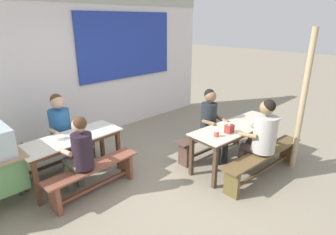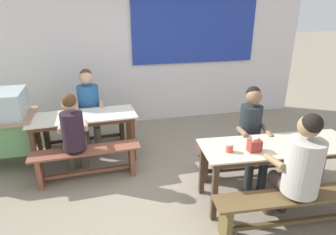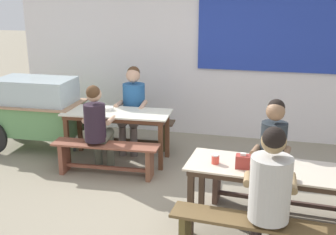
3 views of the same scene
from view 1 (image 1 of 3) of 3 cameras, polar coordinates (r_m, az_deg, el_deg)
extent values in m
plane|color=gray|center=(4.55, 1.11, -13.07)|extent=(40.00, 40.00, 0.00)
cube|color=white|center=(6.10, -17.05, 8.61)|extent=(6.72, 0.12, 2.76)
cube|color=#263DA4|center=(6.52, -8.45, 14.52)|extent=(2.49, 0.03, 1.45)
cube|color=silver|center=(4.52, -19.44, -3.99)|extent=(1.58, 0.69, 0.02)
cube|color=brown|center=(4.54, -19.38, -4.47)|extent=(1.49, 0.63, 0.06)
cube|color=brown|center=(5.19, -13.54, -5.16)|extent=(0.06, 0.06, 0.66)
cube|color=brown|center=(4.82, -10.24, -6.89)|extent=(0.06, 0.06, 0.66)
cube|color=brown|center=(4.67, -27.88, -9.98)|extent=(0.06, 0.06, 0.66)
cube|color=brown|center=(4.26, -25.52, -12.49)|extent=(0.06, 0.06, 0.66)
cube|color=beige|center=(4.86, 14.18, -1.74)|extent=(1.88, 0.74, 0.02)
cube|color=#453325|center=(4.88, 14.14, -2.17)|extent=(1.79, 0.68, 0.06)
cube|color=#453325|center=(5.79, 16.77, -2.76)|extent=(0.06, 0.06, 0.67)
cube|color=#453325|center=(5.57, 21.04, -4.20)|extent=(0.06, 0.06, 0.67)
cube|color=#453325|center=(4.58, 4.91, -8.12)|extent=(0.06, 0.06, 0.67)
cube|color=#453325|center=(4.29, 9.71, -10.41)|extent=(0.06, 0.06, 0.67)
cube|color=#483625|center=(5.10, -22.07, -5.22)|extent=(1.49, 0.38, 0.02)
cube|color=#413B1F|center=(5.44, -15.94, -5.52)|extent=(0.07, 0.26, 0.43)
cube|color=#473621|center=(5.01, -28.13, -9.54)|extent=(0.07, 0.26, 0.43)
cube|color=#483625|center=(5.24, -21.61, -8.54)|extent=(1.20, 0.11, 0.04)
cube|color=brown|center=(4.20, -15.30, -9.84)|extent=(1.47, 0.38, 0.03)
cube|color=brown|center=(4.61, -8.62, -9.76)|extent=(0.07, 0.26, 0.43)
cube|color=brown|center=(4.10, -22.40, -15.32)|extent=(0.07, 0.26, 0.43)
cube|color=brown|center=(4.37, -14.90, -13.65)|extent=(1.17, 0.11, 0.04)
cube|color=#4C372F|center=(5.28, 9.06, -3.06)|extent=(1.71, 0.37, 0.02)
cube|color=#523632|center=(5.90, 13.59, -3.27)|extent=(0.07, 0.23, 0.43)
cube|color=brown|center=(4.89, 3.27, -7.68)|extent=(0.07, 0.23, 0.43)
cube|color=#4C372F|center=(5.42, 8.88, -6.32)|extent=(1.41, 0.14, 0.04)
cube|color=brown|center=(4.71, 19.34, -6.96)|extent=(1.88, 0.41, 0.03)
cube|color=brown|center=(5.47, 23.52, -6.36)|extent=(0.08, 0.25, 0.42)
cube|color=brown|center=(4.21, 13.09, -13.20)|extent=(0.08, 0.25, 0.42)
cube|color=brown|center=(4.86, 18.90, -10.46)|extent=(1.59, 0.15, 0.04)
cylinder|color=#333333|center=(4.71, -28.43, -12.55)|extent=(0.05, 0.05, 0.27)
cylinder|color=#3F3F3F|center=(4.54, -26.60, -6.19)|extent=(0.05, 0.74, 0.04)
cylinder|color=#413431|center=(4.95, 15.96, -7.99)|extent=(0.11, 0.11, 0.45)
cylinder|color=#413431|center=(4.81, 14.89, -8.75)|extent=(0.11, 0.11, 0.45)
cylinder|color=#413431|center=(4.77, 17.88, -5.59)|extent=(0.14, 0.34, 0.13)
cylinder|color=#413431|center=(4.62, 16.84, -6.31)|extent=(0.14, 0.34, 0.13)
cylinder|color=#B5B2AC|center=(4.53, 19.44, -3.29)|extent=(0.36, 0.36, 0.58)
sphere|color=olive|center=(4.39, 19.83, 1.91)|extent=(0.21, 0.21, 0.21)
sphere|color=black|center=(4.37, 20.24, 2.29)|extent=(0.20, 0.20, 0.20)
cylinder|color=olive|center=(4.77, 18.56, -2.16)|extent=(0.08, 0.31, 0.10)
cylinder|color=olive|center=(4.44, 16.20, -3.56)|extent=(0.08, 0.31, 0.10)
cylinder|color=#5E6251|center=(4.54, -17.89, -10.86)|extent=(0.11, 0.11, 0.45)
cylinder|color=#5E6251|center=(4.47, -19.89, -11.63)|extent=(0.11, 0.11, 0.45)
cylinder|color=#5E6251|center=(4.28, -17.12, -8.49)|extent=(0.16, 0.38, 0.13)
cylinder|color=#5E6251|center=(4.21, -19.20, -9.27)|extent=(0.16, 0.38, 0.13)
cylinder|color=#291D29|center=(4.01, -17.28, -6.65)|extent=(0.29, 0.29, 0.50)
sphere|color=tan|center=(3.88, -18.01, -1.49)|extent=(0.20, 0.20, 0.20)
sphere|color=#4C331E|center=(3.84, -17.83, -1.12)|extent=(0.18, 0.18, 0.18)
cylinder|color=tan|center=(4.23, -16.69, -5.38)|extent=(0.09, 0.31, 0.08)
cylinder|color=tan|center=(4.09, -20.55, -6.73)|extent=(0.09, 0.31, 0.10)
cylinder|color=#222828|center=(5.00, 10.29, -7.21)|extent=(0.11, 0.11, 0.45)
cylinder|color=#222828|center=(5.12, 11.72, -6.65)|extent=(0.11, 0.11, 0.45)
cylinder|color=#222828|center=(5.00, 8.99, -3.64)|extent=(0.19, 0.42, 0.13)
cylinder|color=#222828|center=(5.12, 10.44, -3.16)|extent=(0.19, 0.42, 0.13)
cylinder|color=#21282D|center=(5.09, 8.43, -0.02)|extent=(0.29, 0.29, 0.55)
sphere|color=brown|center=(4.95, 8.83, 4.34)|extent=(0.21, 0.21, 0.21)
sphere|color=black|center=(4.96, 8.61, 4.82)|extent=(0.19, 0.19, 0.19)
cylinder|color=brown|center=(4.86, 8.49, -1.12)|extent=(0.12, 0.31, 0.10)
cylinder|color=brown|center=(5.08, 11.16, -0.35)|extent=(0.12, 0.31, 0.11)
cylinder|color=#665A55|center=(4.89, -19.74, -8.79)|extent=(0.11, 0.11, 0.45)
cylinder|color=#665A55|center=(4.96, -17.89, -8.16)|extent=(0.11, 0.11, 0.45)
cylinder|color=#665A55|center=(4.92, -21.10, -5.18)|extent=(0.15, 0.41, 0.13)
cylinder|color=#665A55|center=(4.99, -19.25, -4.60)|extent=(0.15, 0.41, 0.13)
cylinder|color=#285F9E|center=(5.02, -21.48, -1.50)|extent=(0.34, 0.34, 0.55)
sphere|color=tan|center=(4.88, -21.97, 2.96)|extent=(0.22, 0.22, 0.22)
sphere|color=#4C331E|center=(4.89, -22.18, 3.45)|extent=(0.20, 0.20, 0.20)
cylinder|color=tan|center=(4.80, -22.57, -2.77)|extent=(0.08, 0.30, 0.08)
cylinder|color=tan|center=(4.94, -18.57, -1.60)|extent=(0.08, 0.31, 0.10)
cube|color=maroon|center=(4.51, 12.60, -2.29)|extent=(0.14, 0.10, 0.13)
cube|color=white|center=(4.48, 12.67, -1.36)|extent=(0.06, 0.03, 0.02)
cylinder|color=#DB4638|center=(4.33, 10.02, -3.41)|extent=(0.08, 0.08, 0.08)
cylinder|color=white|center=(4.31, 10.06, -2.80)|extent=(0.07, 0.07, 0.02)
cylinder|color=silver|center=(4.49, -21.56, -3.92)|extent=(0.17, 0.17, 0.05)
cylinder|color=tan|center=(4.98, 26.16, 2.75)|extent=(0.09, 0.09, 2.36)
camera|label=2|loc=(1.99, 55.74, 5.76)|focal=30.98mm
camera|label=3|loc=(4.07, 70.13, 6.16)|focal=44.67mm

